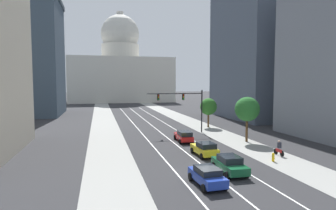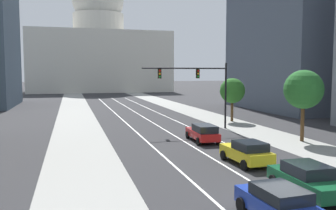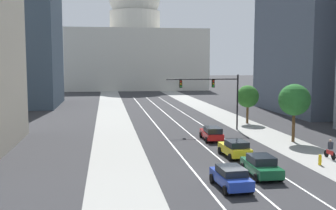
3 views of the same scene
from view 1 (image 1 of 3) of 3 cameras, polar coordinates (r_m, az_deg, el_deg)
name	(u,v)px [view 1 (image 1 of 3)]	position (r m, az deg, el deg)	size (l,w,h in m)	color
ground_plane	(144,119)	(64.09, -4.90, -2.82)	(400.00, 400.00, 0.00)	#2B2B2D
sidewalk_left	(104,123)	(58.39, -12.65, -3.61)	(5.01, 130.00, 0.01)	gray
sidewalk_right	(188,121)	(61.24, 3.94, -3.15)	(5.01, 130.00, 0.01)	gray
lane_stripe_left	(139,130)	(48.95, -5.80, -5.06)	(0.16, 90.00, 0.01)	white
lane_stripe_center	(157,130)	(49.47, -2.21, -4.94)	(0.16, 90.00, 0.01)	white
lane_stripe_right	(174,129)	(50.18, 1.29, -4.81)	(0.16, 90.00, 0.01)	white
office_tower_far_left	(24,56)	(79.89, -26.92, 8.82)	(17.70, 19.82, 29.61)	#334251
office_tower_far_right	(259,49)	(69.95, 17.78, 10.73)	(15.30, 23.54, 31.93)	#4C5666
capitol_building	(121,71)	(129.21, -9.49, 6.72)	(43.26, 28.18, 39.31)	beige
car_green	(229,164)	(26.60, 12.24, -11.51)	(2.12, 4.50, 1.56)	#14512D
car_red	(184,136)	(39.36, 3.19, -6.21)	(2.08, 4.61, 1.53)	red
car_blue	(207,176)	(23.25, 7.85, -13.86)	(2.11, 4.12, 1.47)	#1E389E
car_yellow	(205,149)	(32.04, 7.39, -8.70)	(2.16, 4.18, 1.55)	yellow
traffic_signal_mast	(185,102)	(45.47, 3.41, 0.58)	(9.15, 0.39, 6.96)	black
fire_hydrant	(273,157)	(31.56, 20.36, -9.77)	(0.26, 0.35, 0.91)	yellow
cyclist	(279,148)	(34.22, 21.40, -8.04)	(0.38, 1.70, 1.72)	black
street_tree_mid_right	(208,107)	(52.27, 8.12, -0.35)	(3.07, 3.07, 5.30)	#51381E
street_tree_near_right	(247,109)	(40.25, 15.60, -0.83)	(3.35, 3.35, 6.19)	#51381E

